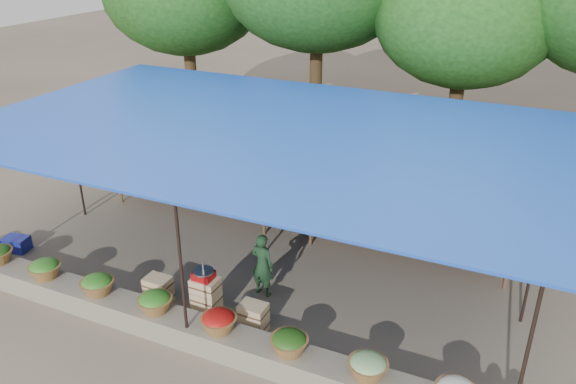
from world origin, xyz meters
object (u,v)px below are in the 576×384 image
at_px(weighing_scale, 204,274).
at_px(crate_counter, 205,301).
at_px(vendor_seated, 262,265).
at_px(blue_crate_back, 16,244).

bearing_deg(weighing_scale, crate_counter, 180.00).
xyz_separation_m(vendor_seated, blue_crate_back, (-5.36, -0.74, -0.47)).
xyz_separation_m(crate_counter, weighing_scale, (0.01, 0.00, 0.55)).
relative_size(weighing_scale, blue_crate_back, 0.75).
relative_size(crate_counter, vendor_seated, 1.90).
bearing_deg(blue_crate_back, crate_counter, -14.49).
bearing_deg(weighing_scale, blue_crate_back, 176.90).
relative_size(vendor_seated, blue_crate_back, 2.50).
distance_m(crate_counter, blue_crate_back, 4.77).
relative_size(crate_counter, blue_crate_back, 4.76).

